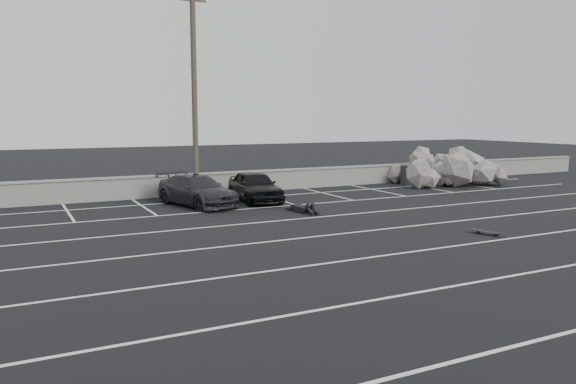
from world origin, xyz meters
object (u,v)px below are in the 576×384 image
utility_pole (194,93)px  riprap_pile (451,173)px  car_right (197,190)px  trash_bin (406,175)px  person (299,206)px  skateboard (487,232)px  car_left (255,186)px

utility_pole → riprap_pile: 15.18m
car_right → utility_pole: utility_pole is taller
trash_bin → person: (-9.57, -5.26, -0.31)m
car_right → riprap_pile: size_ratio=0.64×
riprap_pile → person: size_ratio=2.99×
riprap_pile → skateboard: bearing=-128.2°
utility_pole → skateboard: (5.81, -12.44, -4.81)m
utility_pole → trash_bin: (12.09, -0.41, -4.35)m
car_left → person: car_left is taller
skateboard → car_right: bearing=105.3°
trash_bin → utility_pole: bearing=178.1°
trash_bin → riprap_pile: 2.61m
utility_pole → person: (2.52, -5.67, -4.67)m
riprap_pile → skateboard: riprap_pile is taller
person → skateboard: 7.53m
utility_pole → person: size_ratio=4.11×
car_left → riprap_pile: (12.50, 0.99, -0.05)m
utility_pole → person: 7.76m
trash_bin → person: trash_bin is taller
riprap_pile → skateboard: (-8.70, -11.06, -0.56)m
person → skateboard: bearing=-68.1°
trash_bin → skateboard: 13.58m
utility_pole → riprap_pile: (14.50, -1.37, -4.26)m
car_left → skateboard: 10.79m
car_right → trash_bin: 12.96m
utility_pole → skateboard: 14.55m
person → skateboard: person is taller
car_left → riprap_pile: riprap_pile is taller
person → utility_pole: bearing=109.9°
trash_bin → riprap_pile: (2.42, -0.97, 0.10)m
car_left → utility_pole: size_ratio=0.42×
trash_bin → car_right: bearing=-171.2°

